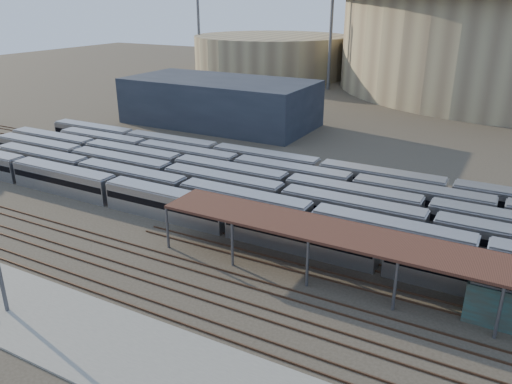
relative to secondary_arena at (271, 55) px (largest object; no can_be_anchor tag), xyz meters
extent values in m
plane|color=#383026|center=(60.00, -130.00, -7.00)|extent=(420.00, 420.00, 0.00)
cube|color=gray|center=(55.00, -145.00, -6.90)|extent=(50.00, 9.00, 0.20)
cube|color=#BCBBC1|center=(55.97, -122.00, -5.20)|extent=(112.00, 2.90, 3.60)
cube|color=#BCBBC1|center=(65.13, -117.80, -5.20)|extent=(112.00, 2.90, 3.60)
cube|color=#BCBBC1|center=(59.24, -113.60, -5.20)|extent=(112.00, 2.90, 3.60)
cube|color=#BCBBC1|center=(57.90, -109.40, -5.20)|extent=(112.00, 2.90, 3.60)
cube|color=#BCBBC1|center=(65.93, -105.20, -5.20)|extent=(112.00, 2.90, 3.60)
cube|color=#BCBBC1|center=(59.41, -101.00, -5.20)|extent=(112.00, 2.90, 3.60)
cylinder|color=#55555A|center=(52.00, -128.70, -4.50)|extent=(0.30, 0.30, 5.00)
cylinder|color=#55555A|center=(52.00, -123.30, -4.50)|extent=(0.30, 0.30, 5.00)
cylinder|color=#55555A|center=(60.57, -128.70, -4.50)|extent=(0.30, 0.30, 5.00)
cylinder|color=#55555A|center=(60.57, -123.30, -4.50)|extent=(0.30, 0.30, 5.00)
cylinder|color=#55555A|center=(69.14, -128.70, -4.50)|extent=(0.30, 0.30, 5.00)
cylinder|color=#55555A|center=(69.14, -123.30, -4.50)|extent=(0.30, 0.30, 5.00)
cylinder|color=#55555A|center=(77.71, -128.70, -4.50)|extent=(0.30, 0.30, 5.00)
cylinder|color=#55555A|center=(77.71, -123.30, -4.50)|extent=(0.30, 0.30, 5.00)
cylinder|color=#55555A|center=(86.29, -128.70, -4.50)|extent=(0.30, 0.30, 5.00)
cylinder|color=#55555A|center=(86.29, -123.30, -4.50)|extent=(0.30, 0.30, 5.00)
cube|color=#361E16|center=(82.00, -126.00, -1.85)|extent=(60.00, 6.00, 0.30)
cube|color=#4C3323|center=(60.00, -131.75, -6.91)|extent=(170.00, 0.12, 0.18)
cube|color=#4C3323|center=(60.00, -130.25, -6.91)|extent=(170.00, 0.12, 0.18)
cube|color=#4C3323|center=(60.00, -135.75, -6.91)|extent=(170.00, 0.12, 0.18)
cube|color=#4C3323|center=(60.00, -134.25, -6.91)|extent=(170.00, 0.12, 0.18)
cube|color=#4C3323|center=(60.00, -139.75, -6.91)|extent=(170.00, 0.12, 0.18)
cube|color=#4C3323|center=(60.00, -138.25, -6.91)|extent=(170.00, 0.12, 0.18)
cylinder|color=gray|center=(0.00, 0.00, 0.00)|extent=(56.00, 56.00, 14.00)
cube|color=#1E232D|center=(25.00, -75.00, -2.00)|extent=(42.00, 20.00, 10.00)
cylinder|color=#55555A|center=(30.00, -20.00, 11.00)|extent=(1.00, 1.00, 36.00)
cylinder|color=#55555A|center=(-25.00, -10.00, 11.00)|extent=(1.00, 1.00, 36.00)
cylinder|color=#55555A|center=(50.00, 30.00, 11.00)|extent=(1.00, 1.00, 36.00)
camera|label=1|loc=(85.17, -168.76, 19.79)|focal=35.00mm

